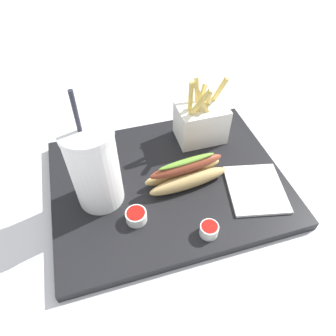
{
  "coord_description": "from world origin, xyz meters",
  "views": [
    {
      "loc": [
        0.11,
        0.37,
        0.47
      ],
      "look_at": [
        0.0,
        0.0,
        0.05
      ],
      "focal_mm": 32.79,
      "sensor_mm": 36.0,
      "label": 1
    }
  ],
  "objects_px": {
    "soda_cup": "(94,167)",
    "ketchup_cup_2": "(136,216)",
    "napkin_stack": "(256,189)",
    "ketchup_cup_1": "(209,229)",
    "fries_basket": "(201,122)",
    "hot_dog_1": "(186,174)"
  },
  "relations": [
    {
      "from": "ketchup_cup_1",
      "to": "hot_dog_1",
      "type": "bearing_deg",
      "value": -89.63
    },
    {
      "from": "soda_cup",
      "to": "napkin_stack",
      "type": "bearing_deg",
      "value": 166.81
    },
    {
      "from": "napkin_stack",
      "to": "fries_basket",
      "type": "bearing_deg",
      "value": -74.08
    },
    {
      "from": "ketchup_cup_1",
      "to": "ketchup_cup_2",
      "type": "xyz_separation_m",
      "value": [
        0.11,
        -0.06,
        -0.0
      ]
    },
    {
      "from": "fries_basket",
      "to": "ketchup_cup_1",
      "type": "xyz_separation_m",
      "value": [
        0.07,
        0.23,
        -0.03
      ]
    },
    {
      "from": "ketchup_cup_2",
      "to": "napkin_stack",
      "type": "bearing_deg",
      "value": -179.84
    },
    {
      "from": "ketchup_cup_1",
      "to": "ketchup_cup_2",
      "type": "height_order",
      "value": "ketchup_cup_1"
    },
    {
      "from": "soda_cup",
      "to": "hot_dog_1",
      "type": "height_order",
      "value": "soda_cup"
    },
    {
      "from": "napkin_stack",
      "to": "soda_cup",
      "type": "bearing_deg",
      "value": -13.19
    },
    {
      "from": "fries_basket",
      "to": "napkin_stack",
      "type": "relative_size",
      "value": 1.27
    },
    {
      "from": "hot_dog_1",
      "to": "ketchup_cup_1",
      "type": "relative_size",
      "value": 5.09
    },
    {
      "from": "fries_basket",
      "to": "ketchup_cup_1",
      "type": "bearing_deg",
      "value": 73.09
    },
    {
      "from": "soda_cup",
      "to": "napkin_stack",
      "type": "height_order",
      "value": "soda_cup"
    },
    {
      "from": "soda_cup",
      "to": "napkin_stack",
      "type": "xyz_separation_m",
      "value": [
        -0.28,
        0.06,
        -0.08
      ]
    },
    {
      "from": "soda_cup",
      "to": "napkin_stack",
      "type": "distance_m",
      "value": 0.29
    },
    {
      "from": "soda_cup",
      "to": "ketchup_cup_2",
      "type": "relative_size",
      "value": 6.22
    },
    {
      "from": "ketchup_cup_2",
      "to": "napkin_stack",
      "type": "relative_size",
      "value": 0.31
    },
    {
      "from": "ketchup_cup_1",
      "to": "napkin_stack",
      "type": "bearing_deg",
      "value": -152.75
    },
    {
      "from": "fries_basket",
      "to": "hot_dog_1",
      "type": "relative_size",
      "value": 0.94
    },
    {
      "from": "fries_basket",
      "to": "napkin_stack",
      "type": "height_order",
      "value": "fries_basket"
    },
    {
      "from": "ketchup_cup_1",
      "to": "napkin_stack",
      "type": "distance_m",
      "value": 0.13
    },
    {
      "from": "soda_cup",
      "to": "ketchup_cup_1",
      "type": "distance_m",
      "value": 0.21
    }
  ]
}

